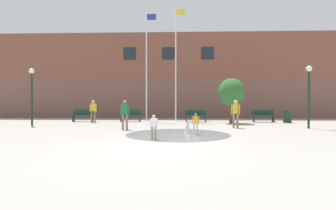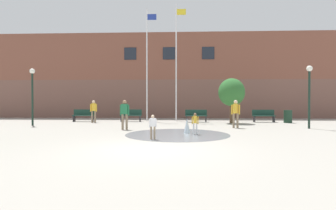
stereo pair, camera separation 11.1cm
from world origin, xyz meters
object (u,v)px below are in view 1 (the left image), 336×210
Objects in this scene: child_with_pink_shirt at (154,125)px; flagpole_right at (176,59)px; flagpole_left at (147,62)px; adult_in_red at (125,112)px; adult_near_bench at (93,110)px; trash_can at (287,116)px; lamp_post_left_lane at (32,88)px; street_tree_near_building at (231,92)px; park_bench_far_right at (263,116)px; park_bench_far_left at (83,115)px; child_running at (196,122)px; park_bench_center at (131,115)px; lamp_post_right_lane at (309,87)px; park_bench_under_right_flagpole at (196,115)px; adult_watching at (236,112)px.

flagpole_right is at bearing -105.76° from child_with_pink_shirt.
flagpole_left is 2.29m from flagpole_right.
flagpole_left is at bearing -92.83° from adult_in_red.
adult_near_bench is at bearing -153.59° from flagpole_left.
child_with_pink_shirt reaches higher than trash_can.
lamp_post_left_lane is 1.15× the size of street_tree_near_building.
adult_near_bench is (-12.30, -0.84, 0.45)m from park_bench_far_right.
park_bench_far_left is 13.35m from park_bench_far_right.
street_tree_near_building is at bearing -172.64° from trash_can.
child_with_pink_shirt is 9.62m from adult_near_bench.
adult_near_bench is at bearing -176.08° from park_bench_far_right.
adult_in_red is 1.77× the size of trash_can.
adult_near_bench is at bearing 39.86° from child_running.
park_bench_far_left is 1.62× the size of child_with_pink_shirt.
lamp_post_left_lane reaches higher than child_running.
child_with_pink_shirt is at bearing -135.91° from trash_can.
adult_in_red is 5.63m from adult_near_bench.
park_bench_center is 0.45× the size of lamp_post_left_lane.
flagpole_left is at bearing -92.70° from child_with_pink_shirt.
trash_can is at bearing -3.51° from park_bench_center.
street_tree_near_building reaches higher than child_running.
flagpole_left is at bearing 150.86° from lamp_post_right_lane.
park_bench_far_right is at bearing 48.99° from adult_near_bench.
flagpole_left reaches higher than trash_can.
lamp_post_right_lane reaches higher than street_tree_near_building.
park_bench_under_right_flagpole is 1.62× the size of child_running.
adult_in_red is 0.51× the size of street_tree_near_building.
child_with_pink_shirt is 12.14m from trash_can.
park_bench_under_right_flagpole is at bearing 17.02° from lamp_post_left_lane.
child_running is 10.92m from lamp_post_left_lane.
park_bench_center and park_bench_far_right have the same top height.
park_bench_far_right is 15.85m from lamp_post_left_lane.
flagpole_right is at bearing 169.17° from trash_can.
lamp_post_right_lane is (6.51, 2.89, 1.75)m from child_running.
child_with_pink_shirt reaches higher than park_bench_far_left.
park_bench_far_right is 0.18× the size of flagpole_right.
park_bench_center is at bearing 176.49° from trash_can.
lamp_post_right_lane is at bearing 29.96° from adult_near_bench.
park_bench_far_left is at bearing 179.57° from park_bench_under_right_flagpole.
lamp_post_right_lane reaches higher than trash_can.
adult_watching reaches higher than park_bench_center.
adult_near_bench is 1.77× the size of trash_can.
child_running is at bearing 172.26° from adult_watching.
flagpole_left is 11.09m from trash_can.
park_bench_far_right is 1.62× the size of child_with_pink_shirt.
adult_watching is 0.45× the size of lamp_post_right_lane.
adult_watching is (-2.95, -4.33, 0.45)m from park_bench_far_right.
park_bench_far_right is at bearing -2.66° from adult_watching.
adult_in_red is at bearing -72.96° from child_with_pink_shirt.
flagpole_right is at bearing 13.42° from park_bench_center.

